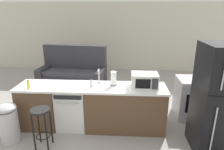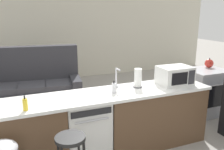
{
  "view_description": "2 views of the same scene",
  "coord_description": "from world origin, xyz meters",
  "views": [
    {
      "loc": [
        0.78,
        -3.6,
        2.34
      ],
      "look_at": [
        0.55,
        0.12,
        1.1
      ],
      "focal_mm": 32.0,
      "sensor_mm": 36.0,
      "label": 1
    },
    {
      "loc": [
        -1.03,
        -2.89,
        1.98
      ],
      "look_at": [
        0.21,
        0.18,
        1.1
      ],
      "focal_mm": 38.0,
      "sensor_mm": 36.0,
      "label": 2
    }
  ],
  "objects": [
    {
      "name": "sink_faucet",
      "position": [
        0.28,
        0.18,
        1.03
      ],
      "size": [
        0.07,
        0.18,
        0.3
      ],
      "color": "silver",
      "rests_on": "kitchen_counter"
    },
    {
      "name": "dishwasher",
      "position": [
        -0.25,
        -0.0,
        0.42
      ],
      "size": [
        0.58,
        0.61,
        0.84
      ],
      "color": "silver",
      "rests_on": "ground_plane"
    },
    {
      "name": "stove_range",
      "position": [
        2.35,
        0.55,
        0.45
      ],
      "size": [
        0.76,
        0.68,
        0.9
      ],
      "color": "#A8AAB2",
      "rests_on": "ground_plane"
    },
    {
      "name": "kettle",
      "position": [
        2.52,
        0.68,
        0.99
      ],
      "size": [
        0.21,
        0.17,
        0.19
      ],
      "color": "red",
      "rests_on": "stove_range"
    },
    {
      "name": "dish_soap_bottle",
      "position": [
        -1.0,
        -0.21,
        0.97
      ],
      "size": [
        0.06,
        0.06,
        0.18
      ],
      "color": "yellow",
      "rests_on": "kitchen_counter"
    },
    {
      "name": "microwave",
      "position": [
        1.18,
        -0.0,
        1.04
      ],
      "size": [
        0.5,
        0.37,
        0.28
      ],
      "color": "white",
      "rests_on": "kitchen_counter"
    },
    {
      "name": "wall_back",
      "position": [
        0.3,
        4.2,
        1.3
      ],
      "size": [
        10.0,
        0.06,
        2.6
      ],
      "color": "beige",
      "rests_on": "ground_plane"
    },
    {
      "name": "soap_bottle",
      "position": [
        0.16,
        -0.03,
        0.97
      ],
      "size": [
        0.06,
        0.06,
        0.18
      ],
      "color": "silver",
      "rests_on": "kitchen_counter"
    },
    {
      "name": "couch",
      "position": [
        -0.79,
        2.26,
        0.39
      ],
      "size": [
        2.09,
        1.13,
        1.27
      ],
      "color": "#2D2D33",
      "rests_on": "ground_plane"
    },
    {
      "name": "kitchen_counter",
      "position": [
        0.24,
        0.0,
        0.42
      ],
      "size": [
        2.94,
        0.66,
        0.9
      ],
      "color": "brown",
      "rests_on": "ground_plane"
    },
    {
      "name": "paper_towel_roll",
      "position": [
        0.59,
        0.08,
        1.04
      ],
      "size": [
        0.14,
        0.14,
        0.28
      ],
      "color": "#4C4C51",
      "rests_on": "kitchen_counter"
    }
  ]
}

